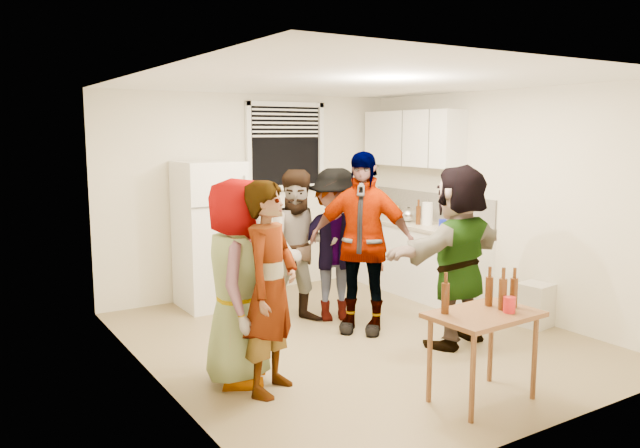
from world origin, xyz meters
TOP-DOWN VIEW (x-y plane):
  - room at (0.00, 0.00)m, footprint 4.00×4.50m
  - window at (0.45, 2.21)m, footprint 1.12×0.10m
  - refrigerator at (-0.75, 1.88)m, footprint 0.70×0.70m
  - counter_lower at (1.70, 1.15)m, footprint 0.60×2.20m
  - countertop at (1.70, 1.15)m, footprint 0.64×2.22m
  - backsplash at (1.99, 1.15)m, footprint 0.03×2.20m
  - upper_cabinets at (1.83, 1.35)m, footprint 0.34×1.60m
  - kettle at (1.65, 1.19)m, footprint 0.30×0.28m
  - paper_towel at (1.68, 0.87)m, footprint 0.13×0.13m
  - wine_bottle at (1.75, 2.07)m, footprint 0.08×0.08m
  - beer_bottle_counter at (1.60, 0.94)m, footprint 0.06×0.06m
  - blue_cup at (1.57, 0.48)m, footprint 0.09×0.09m
  - picture_frame at (1.92, 1.78)m, footprint 0.02×0.17m
  - trash_bin at (1.84, -0.67)m, footprint 0.35×0.35m
  - serving_table at (-0.03, -1.68)m, footprint 0.85×0.59m
  - beer_bottle_table at (0.14, -1.70)m, footprint 0.06×0.06m
  - red_cup at (0.13, -1.78)m, footprint 0.09×0.09m
  - guest_grey at (-1.43, -0.34)m, footprint 1.86×1.55m
  - guest_stripe at (-1.30, -0.66)m, footprint 1.48×1.71m
  - guest_back_left at (-0.19, 0.77)m, footprint 1.23×1.80m
  - guest_back_right at (0.19, 0.66)m, footprint 1.60×1.93m
  - guest_black at (0.19, 0.19)m, footprint 2.10×2.03m
  - guest_orange at (0.74, -0.63)m, footprint 1.88×1.98m

SIDE VIEW (x-z plane):
  - room at x=0.00m, z-range -1.25..1.25m
  - serving_table at x=-0.03m, z-range -0.35..0.35m
  - guest_grey at x=-1.43m, z-range -0.27..0.27m
  - guest_stripe at x=-1.30m, z-range -0.20..0.20m
  - guest_back_left at x=-0.19m, z-range -0.31..0.31m
  - guest_back_right at x=0.19m, z-range -0.31..0.31m
  - guest_black at x=0.19m, z-range -0.23..0.23m
  - guest_orange at x=0.74m, z-range -0.26..0.26m
  - trash_bin at x=1.84m, z-range 0.02..0.48m
  - counter_lower at x=1.70m, z-range 0.00..0.86m
  - beer_bottle_table at x=0.14m, z-range 0.57..0.81m
  - red_cup at x=0.13m, z-range 0.63..0.75m
  - refrigerator at x=-0.75m, z-range 0.00..1.70m
  - countertop at x=1.70m, z-range 0.86..0.90m
  - wine_bottle at x=1.75m, z-range 0.74..1.06m
  - kettle at x=1.65m, z-range 0.80..1.00m
  - paper_towel at x=1.68m, z-range 0.76..1.04m
  - beer_bottle_counter at x=1.60m, z-range 0.78..1.02m
  - blue_cup at x=1.57m, z-range 0.84..0.96m
  - picture_frame at x=1.92m, z-range 0.90..1.04m
  - backsplash at x=1.99m, z-range 0.90..1.26m
  - window at x=0.45m, z-range 1.32..2.38m
  - upper_cabinets at x=1.83m, z-range 1.60..2.30m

